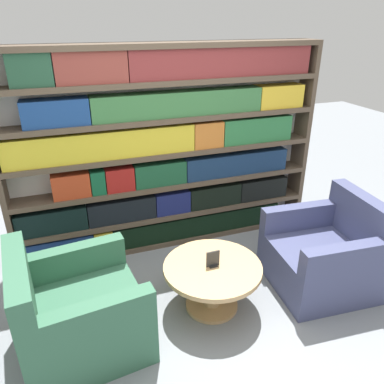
% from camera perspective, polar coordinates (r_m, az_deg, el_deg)
% --- Properties ---
extents(ground_plane, '(14.00, 14.00, 0.00)m').
position_cam_1_polar(ground_plane, '(3.18, 4.74, -20.24)').
color(ground_plane, gray).
extents(bookshelf, '(3.16, 0.30, 2.06)m').
position_cam_1_polar(bookshelf, '(3.80, -3.73, 6.19)').
color(bookshelf, silver).
rests_on(bookshelf, ground_plane).
extents(armchair_left, '(0.95, 0.93, 0.84)m').
position_cam_1_polar(armchair_left, '(2.99, -17.12, -17.38)').
color(armchair_left, '#336047').
rests_on(armchair_left, ground_plane).
extents(armchair_right, '(0.93, 0.90, 0.84)m').
position_cam_1_polar(armchair_right, '(3.65, 19.64, -9.16)').
color(armchair_right, '#42476B').
rests_on(armchair_right, ground_plane).
extents(coffee_table, '(0.81, 0.81, 0.42)m').
position_cam_1_polar(coffee_table, '(3.18, 3.12, -12.89)').
color(coffee_table, tan).
rests_on(coffee_table, ground_plane).
extents(table_sign, '(0.11, 0.06, 0.14)m').
position_cam_1_polar(table_sign, '(3.08, 3.19, -10.29)').
color(table_sign, black).
rests_on(table_sign, coffee_table).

